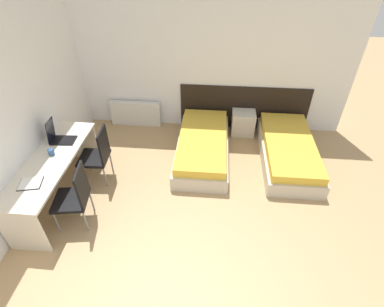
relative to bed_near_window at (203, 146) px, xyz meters
name	(u,v)px	position (x,y,z in m)	size (l,w,h in m)	color
ground_plane	(176,307)	(-0.13, -2.71, -0.19)	(20.00, 20.00, 0.00)	tan
wall_back	(200,60)	(-0.13, 1.02, 1.16)	(5.50, 0.05, 2.70)	white
wall_left	(24,107)	(-2.40, -0.85, 1.16)	(0.05, 4.70, 2.70)	white
headboard_panel	(244,108)	(0.74, 0.98, 0.25)	(2.47, 0.03, 0.89)	black
bed_near_window	(203,146)	(0.00, 0.00, 0.00)	(0.89, 1.90, 0.40)	beige
bed_near_door	(288,151)	(1.48, 0.00, 0.00)	(0.89, 1.90, 0.40)	beige
nightstand	(243,123)	(0.74, 0.78, 0.04)	(0.44, 0.35, 0.46)	beige
radiator	(136,113)	(-1.41, 0.90, 0.06)	(1.00, 0.12, 0.51)	silver
desk	(53,168)	(-2.07, -1.19, 0.37)	(0.61, 1.94, 0.72)	beige
chair_near_laptop	(97,154)	(-1.59, -0.75, 0.31)	(0.46, 0.46, 0.94)	black
chair_near_notebook	(75,195)	(-1.59, -1.63, 0.31)	(0.50, 0.50, 0.94)	black
laptop	(59,137)	(-2.12, -0.75, 0.60)	(0.36, 0.26, 0.36)	black
open_notebook	(30,183)	(-2.09, -1.68, 0.54)	(0.32, 0.29, 0.02)	black
mug	(51,152)	(-2.09, -1.09, 0.57)	(0.08, 0.08, 0.09)	#2D5184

